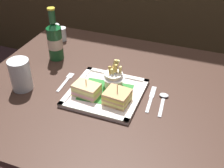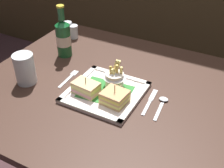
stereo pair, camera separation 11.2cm
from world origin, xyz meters
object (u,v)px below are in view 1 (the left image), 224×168
(fork, at_px, (66,81))
(sandwich_half_left, at_px, (87,90))
(square_plate, at_px, (106,93))
(spoon, at_px, (163,99))
(sandwich_half_right, at_px, (117,97))
(fries_cup, at_px, (114,77))
(dining_table, at_px, (118,117))
(beer_bottle, at_px, (55,40))
(water_glass, at_px, (21,76))
(salt_shaker, at_px, (56,33))
(knife, at_px, (151,98))
(pepper_shaker, at_px, (62,35))

(fork, bearing_deg, sandwich_half_left, -27.65)
(square_plate, relative_size, spoon, 1.99)
(sandwich_half_right, relative_size, fries_cup, 0.84)
(dining_table, xyz_separation_m, fries_cup, (-0.02, 0.01, 0.19))
(fries_cup, bearing_deg, dining_table, -22.20)
(dining_table, xyz_separation_m, sandwich_half_right, (0.03, -0.08, 0.17))
(beer_bottle, bearing_deg, water_glass, -91.69)
(water_glass, bearing_deg, fries_cup, 20.78)
(dining_table, height_order, square_plate, square_plate)
(fries_cup, xyz_separation_m, spoon, (0.20, -0.00, -0.05))
(square_plate, bearing_deg, salt_shaker, 140.16)
(sandwich_half_right, height_order, beer_bottle, beer_bottle)
(fries_cup, xyz_separation_m, knife, (0.16, -0.01, -0.05))
(beer_bottle, relative_size, knife, 1.47)
(dining_table, distance_m, square_plate, 0.15)
(sandwich_half_right, relative_size, fork, 0.69)
(dining_table, height_order, fork, fork)
(fries_cup, bearing_deg, spoon, -0.53)
(dining_table, distance_m, knife, 0.19)
(beer_bottle, height_order, pepper_shaker, beer_bottle)
(sandwich_half_right, height_order, knife, sandwich_half_right)
(fries_cup, height_order, pepper_shaker, fries_cup)
(sandwich_half_left, bearing_deg, water_glass, -171.70)
(sandwich_half_left, bearing_deg, sandwich_half_right, 0.00)
(dining_table, relative_size, knife, 6.91)
(water_glass, bearing_deg, spoon, 13.19)
(sandwich_half_left, xyz_separation_m, fork, (-0.12, 0.07, -0.03))
(square_plate, bearing_deg, fries_cup, 74.07)
(dining_table, relative_size, salt_shaker, 14.29)
(sandwich_half_right, height_order, salt_shaker, sandwich_half_right)
(pepper_shaker, bearing_deg, dining_table, -36.49)
(beer_bottle, relative_size, water_glass, 1.92)
(square_plate, bearing_deg, knife, 13.06)
(sandwich_half_right, xyz_separation_m, knife, (0.11, 0.08, -0.03))
(sandwich_half_left, distance_m, spoon, 0.29)
(spoon, xyz_separation_m, salt_shaker, (-0.63, 0.30, 0.03))
(square_plate, distance_m, beer_bottle, 0.37)
(fries_cup, bearing_deg, beer_bottle, 158.84)
(fork, distance_m, pepper_shaker, 0.38)
(knife, distance_m, spoon, 0.05)
(dining_table, distance_m, beer_bottle, 0.44)
(sandwich_half_right, distance_m, water_glass, 0.39)
(sandwich_half_left, height_order, pepper_shaker, sandwich_half_left)
(salt_shaker, bearing_deg, dining_table, -34.25)
(pepper_shaker, bearing_deg, salt_shaker, 180.00)
(beer_bottle, distance_m, spoon, 0.55)
(square_plate, xyz_separation_m, fries_cup, (0.01, 0.05, 0.05))
(fries_cup, height_order, beer_bottle, beer_bottle)
(beer_bottle, bearing_deg, sandwich_half_left, -40.54)
(square_plate, relative_size, fries_cup, 2.42)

